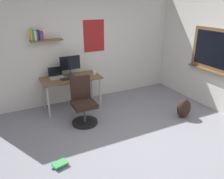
# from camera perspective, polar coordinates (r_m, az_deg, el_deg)

# --- Properties ---
(ground_plane) EXTENTS (5.20, 5.20, 0.00)m
(ground_plane) POSITION_cam_1_polar(r_m,az_deg,el_deg) (3.96, 5.84, -14.86)
(ground_plane) COLOR gray
(ground_plane) RESTS_ON ground
(wall_back) EXTENTS (5.00, 0.30, 2.60)m
(wall_back) POSITION_cam_1_polar(r_m,az_deg,el_deg) (5.49, -7.61, 10.59)
(wall_back) COLOR silver
(wall_back) RESTS_ON ground
(desk) EXTENTS (1.31, 0.65, 0.73)m
(desk) POSITION_cam_1_polar(r_m,az_deg,el_deg) (5.16, -10.30, 2.21)
(desk) COLOR brown
(desk) RESTS_ON ground
(office_chair) EXTENTS (0.52, 0.52, 0.95)m
(office_chair) POSITION_cam_1_polar(r_m,az_deg,el_deg) (4.56, -7.33, -3.63)
(office_chair) COLOR black
(office_chair) RESTS_ON ground
(laptop) EXTENTS (0.31, 0.21, 0.23)m
(laptop) POSITION_cam_1_polar(r_m,az_deg,el_deg) (5.19, -14.00, 3.56)
(laptop) COLOR #ADAFB5
(laptop) RESTS_ON desk
(monitor_primary) EXTENTS (0.46, 0.17, 0.46)m
(monitor_primary) POSITION_cam_1_polar(r_m,az_deg,el_deg) (5.16, -10.55, 6.24)
(monitor_primary) COLOR #38383D
(monitor_primary) RESTS_ON desk
(keyboard) EXTENTS (0.37, 0.13, 0.02)m
(keyboard) POSITION_cam_1_polar(r_m,az_deg,el_deg) (5.04, -10.80, 2.74)
(keyboard) COLOR black
(keyboard) RESTS_ON desk
(computer_mouse) EXTENTS (0.10, 0.06, 0.03)m
(computer_mouse) POSITION_cam_1_polar(r_m,az_deg,el_deg) (5.12, -7.80, 3.30)
(computer_mouse) COLOR #262628
(computer_mouse) RESTS_ON desk
(coffee_mug) EXTENTS (0.08, 0.08, 0.09)m
(coffee_mug) POSITION_cam_1_polar(r_m,az_deg,el_deg) (5.26, -4.51, 4.30)
(coffee_mug) COLOR silver
(coffee_mug) RESTS_ON desk
(backpack) EXTENTS (0.32, 0.22, 0.42)m
(backpack) POSITION_cam_1_polar(r_m,az_deg,el_deg) (5.03, 17.72, -4.56)
(backpack) COLOR black
(backpack) RESTS_ON ground
(book_stack_on_floor) EXTENTS (0.25, 0.21, 0.06)m
(book_stack_on_floor) POSITION_cam_1_polar(r_m,az_deg,el_deg) (3.69, -13.18, -17.90)
(book_stack_on_floor) COLOR teal
(book_stack_on_floor) RESTS_ON ground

